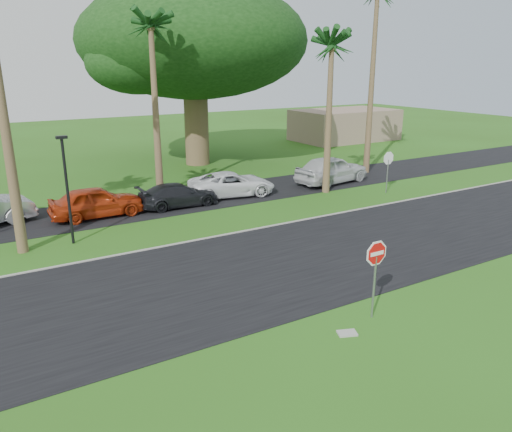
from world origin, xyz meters
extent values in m
plane|color=#295615|center=(0.00, 0.00, 0.00)|extent=(120.00, 120.00, 0.00)
cube|color=black|center=(0.00, 2.00, 0.01)|extent=(120.00, 8.00, 0.02)
cube|color=black|center=(0.00, 12.50, 0.01)|extent=(120.00, 5.00, 0.02)
cube|color=gray|center=(0.00, 6.05, 0.03)|extent=(120.00, 0.12, 0.06)
cylinder|color=gray|center=(0.50, -3.00, 1.00)|extent=(0.07, 0.07, 2.00)
cylinder|color=white|center=(0.50, -3.00, 2.10)|extent=(1.05, 0.02, 1.05)
cylinder|color=red|center=(0.50, -3.00, 2.10)|extent=(0.90, 0.02, 0.90)
cube|color=white|center=(0.50, -3.00, 2.10)|extent=(0.50, 0.02, 0.12)
cylinder|color=gray|center=(12.00, 8.00, 1.00)|extent=(0.07, 0.07, 2.00)
cylinder|color=white|center=(12.00, 8.00, 2.10)|extent=(1.05, 0.02, 1.05)
cylinder|color=red|center=(12.00, 8.00, 2.10)|extent=(0.90, 0.02, 0.90)
cube|color=white|center=(12.00, 8.00, 2.10)|extent=(0.50, 0.02, 0.12)
cone|color=brown|center=(-8.00, 8.50, 5.75)|extent=(0.44, 0.44, 11.50)
cone|color=brown|center=(0.00, 14.00, 4.75)|extent=(0.44, 0.44, 9.50)
cone|color=brown|center=(9.00, 10.00, 4.25)|extent=(0.44, 0.44, 8.50)
cone|color=brown|center=(15.00, 13.00, 6.00)|extent=(0.44, 0.44, 12.00)
cylinder|color=brown|center=(6.00, 22.00, 3.00)|extent=(1.80, 1.80, 6.00)
ellipsoid|color=black|center=(6.00, 22.00, 9.00)|extent=(16.50, 16.50, 8.25)
cylinder|color=black|center=(-6.00, 8.50, 2.25)|extent=(0.12, 0.12, 4.50)
cube|color=black|center=(-6.00, 8.50, 4.58)|extent=(0.45, 0.25, 0.12)
cube|color=gray|center=(24.00, 26.00, 1.50)|extent=(10.00, 6.00, 3.00)
imported|color=#AB2C0E|center=(-4.12, 11.85, 0.78)|extent=(4.59, 1.85, 1.56)
imported|color=black|center=(0.13, 11.55, 0.63)|extent=(4.38, 1.83, 1.26)
imported|color=white|center=(3.70, 12.09, 0.70)|extent=(5.34, 3.13, 1.40)
imported|color=silver|center=(10.75, 11.65, 0.89)|extent=(5.49, 2.85, 1.79)
cube|color=#96978F|center=(-0.81, -3.39, 0.03)|extent=(0.64, 0.52, 0.06)
camera|label=1|loc=(-9.57, -12.97, 7.47)|focal=35.00mm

